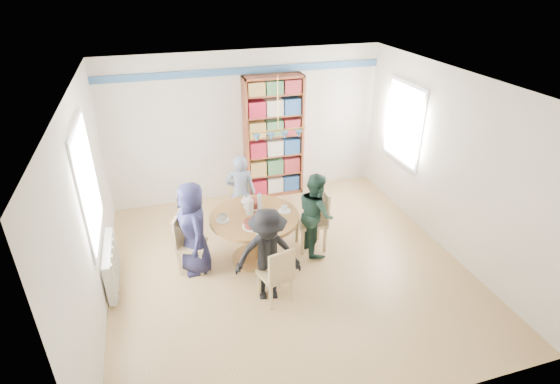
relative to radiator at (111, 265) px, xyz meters
name	(u,v)px	position (x,y,z in m)	size (l,w,h in m)	color
ground	(288,267)	(2.42, -0.30, -0.35)	(5.00, 5.00, 0.00)	tan
room_shell	(254,144)	(2.16, 0.57, 1.30)	(5.00, 5.00, 5.00)	white
radiator	(111,265)	(0.00, 0.00, 0.00)	(0.12, 1.00, 0.60)	silver
dining_table	(255,227)	(2.01, 0.05, 0.21)	(1.30, 1.30, 0.75)	brown
chair_left	(186,241)	(1.02, 0.09, 0.13)	(0.50, 0.50, 0.88)	tan
chair_right	(316,217)	(3.00, 0.09, 0.19)	(0.47, 0.47, 0.98)	tan
chair_far	(239,200)	(2.01, 1.09, 0.11)	(0.43, 0.43, 0.84)	tan
chair_near	(278,273)	(2.06, -0.97, 0.12)	(0.46, 0.46, 0.85)	tan
person_left	(193,228)	(1.14, 0.05, 0.34)	(0.68, 0.44, 1.39)	#1C1D3E
person_right	(316,213)	(2.95, 0.02, 0.30)	(0.63, 0.49, 1.30)	#1B362C
person_far	(241,193)	(2.01, 0.95, 0.32)	(0.49, 0.32, 1.33)	gray
person_near	(268,256)	(1.98, -0.82, 0.31)	(0.85, 0.49, 1.32)	black
bookshelf	(274,139)	(2.88, 2.04, 0.77)	(1.08, 0.32, 2.27)	brown
tableware	(252,211)	(1.99, 0.08, 0.46)	(1.10, 1.10, 0.29)	white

